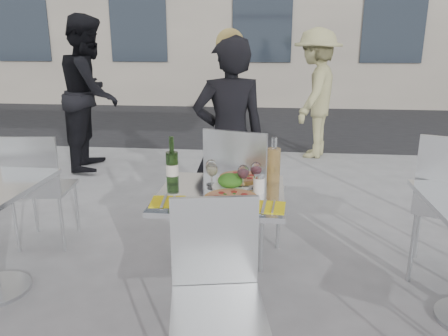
# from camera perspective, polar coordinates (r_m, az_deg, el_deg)

# --- Properties ---
(ground) EXTENTS (80.00, 80.00, 0.00)m
(ground) POSITION_cam_1_polar(r_m,az_deg,el_deg) (2.86, -0.34, -17.47)
(ground) COLOR slate
(street_asphalt) EXTENTS (24.00, 5.00, 0.00)m
(street_asphalt) POSITION_cam_1_polar(r_m,az_deg,el_deg) (9.01, 4.40, 6.05)
(street_asphalt) COLOR black
(street_asphalt) RESTS_ON ground
(main_table) EXTENTS (0.72, 0.72, 0.75)m
(main_table) POSITION_cam_1_polar(r_m,az_deg,el_deg) (2.60, -0.36, -7.53)
(main_table) COLOR #B7BABF
(main_table) RESTS_ON ground
(chair_far) EXTENTS (0.58, 0.59, 1.01)m
(chair_far) POSITION_cam_1_polar(r_m,az_deg,el_deg) (3.13, 2.21, -2.18)
(chair_far) COLOR silver
(chair_far) RESTS_ON ground
(chair_near) EXTENTS (0.48, 0.49, 0.90)m
(chair_near) POSITION_cam_1_polar(r_m,az_deg,el_deg) (2.05, -1.02, -14.60)
(chair_near) COLOR silver
(chair_near) RESTS_ON ground
(side_chair_lfar) EXTENTS (0.46, 0.48, 0.92)m
(side_chair_lfar) POSITION_cam_1_polar(r_m,az_deg,el_deg) (3.65, -23.09, -1.66)
(side_chair_lfar) COLOR silver
(side_chair_lfar) RESTS_ON ground
(woman_diner) EXTENTS (0.68, 0.55, 1.63)m
(woman_diner) POSITION_cam_1_polar(r_m,az_deg,el_deg) (3.57, 0.72, 3.78)
(woman_diner) COLOR black
(woman_diner) RESTS_ON ground
(pedestrian_a) EXTENTS (0.86, 1.03, 1.91)m
(pedestrian_a) POSITION_cam_1_polar(r_m,az_deg,el_deg) (5.82, -17.05, 9.30)
(pedestrian_a) COLOR black
(pedestrian_a) RESTS_ON ground
(pedestrian_b) EXTENTS (0.98, 1.29, 1.77)m
(pedestrian_b) POSITION_cam_1_polar(r_m,az_deg,el_deg) (6.26, 11.83, 9.46)
(pedestrian_b) COLOR tan
(pedestrian_b) RESTS_ON ground
(pizza_near) EXTENTS (0.30, 0.30, 0.02)m
(pizza_near) POSITION_cam_1_polar(r_m,az_deg,el_deg) (2.38, 0.92, -4.03)
(pizza_near) COLOR tan
(pizza_near) RESTS_ON main_table
(pizza_far) EXTENTS (0.30, 0.30, 0.03)m
(pizza_far) POSITION_cam_1_polar(r_m,az_deg,el_deg) (2.71, 2.15, -1.40)
(pizza_far) COLOR white
(pizza_far) RESTS_ON main_table
(salad_plate) EXTENTS (0.22, 0.22, 0.09)m
(salad_plate) POSITION_cam_1_polar(r_m,az_deg,el_deg) (2.58, 0.84, -1.84)
(salad_plate) COLOR white
(salad_plate) RESTS_ON main_table
(wine_bottle) EXTENTS (0.07, 0.08, 0.29)m
(wine_bottle) POSITION_cam_1_polar(r_m,az_deg,el_deg) (2.64, -6.79, 0.26)
(wine_bottle) COLOR #2D521E
(wine_bottle) RESTS_ON main_table
(carafe) EXTENTS (0.08, 0.08, 0.29)m
(carafe) POSITION_cam_1_polar(r_m,az_deg,el_deg) (2.65, 6.50, 0.39)
(carafe) COLOR tan
(carafe) RESTS_ON main_table
(sugar_shaker) EXTENTS (0.06, 0.06, 0.11)m
(sugar_shaker) POSITION_cam_1_polar(r_m,az_deg,el_deg) (2.49, 4.58, -2.12)
(sugar_shaker) COLOR white
(sugar_shaker) RESTS_ON main_table
(wineglass_white_a) EXTENTS (0.07, 0.07, 0.16)m
(wineglass_white_a) POSITION_cam_1_polar(r_m,az_deg,el_deg) (2.55, -1.57, -0.31)
(wineglass_white_a) COLOR white
(wineglass_white_a) RESTS_ON main_table
(wineglass_white_b) EXTENTS (0.07, 0.07, 0.16)m
(wineglass_white_b) POSITION_cam_1_polar(r_m,az_deg,el_deg) (2.61, -1.70, 0.09)
(wineglass_white_b) COLOR white
(wineglass_white_b) RESTS_ON main_table
(wineglass_red_a) EXTENTS (0.07, 0.07, 0.16)m
(wineglass_red_a) POSITION_cam_1_polar(r_m,az_deg,el_deg) (2.51, 2.52, -0.64)
(wineglass_red_a) COLOR white
(wineglass_red_a) RESTS_ON main_table
(wineglass_red_b) EXTENTS (0.07, 0.07, 0.16)m
(wineglass_red_b) POSITION_cam_1_polar(r_m,az_deg,el_deg) (2.57, 4.21, -0.25)
(wineglass_red_b) COLOR white
(wineglass_red_b) RESTS_ON main_table
(napkin_left) EXTENTS (0.20, 0.20, 0.01)m
(napkin_left) POSITION_cam_1_polar(r_m,az_deg,el_deg) (2.39, -7.38, -4.33)
(napkin_left) COLOR #FDEF16
(napkin_left) RESTS_ON main_table
(napkin_right) EXTENTS (0.19, 0.20, 0.01)m
(napkin_right) POSITION_cam_1_polar(r_m,az_deg,el_deg) (2.30, 5.72, -5.05)
(napkin_right) COLOR #FDEF16
(napkin_right) RESTS_ON main_table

